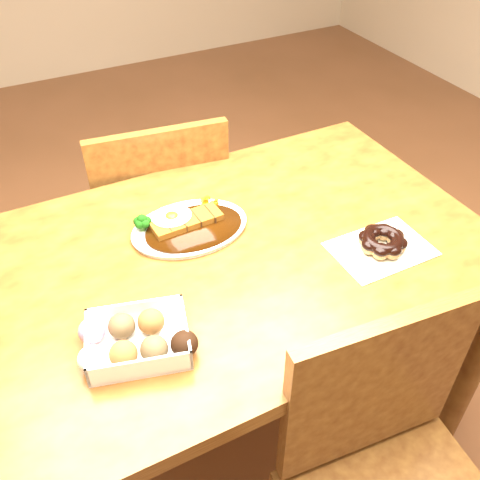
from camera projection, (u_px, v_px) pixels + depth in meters
name	position (u px, v px, depth m)	size (l,w,h in m)	color
ground	(239.00, 423.00, 1.73)	(6.00, 6.00, 0.00)	brown
table	(238.00, 280.00, 1.31)	(1.20, 0.80, 0.75)	#502610
chair_far	(160.00, 219.00, 1.78)	(0.47, 0.47, 0.87)	#502610
katsu_curry_plate	(187.00, 225.00, 1.29)	(0.29, 0.21, 0.06)	white
donut_box	(135.00, 339.00, 1.01)	(0.23, 0.19, 0.05)	white
pon_de_ring	(382.00, 242.00, 1.23)	(0.23, 0.16, 0.04)	silver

